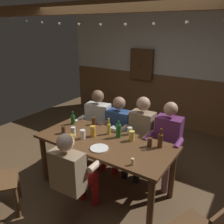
# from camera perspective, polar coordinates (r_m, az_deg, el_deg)

# --- Properties ---
(ground_plane) EXTENTS (6.77, 6.77, 0.00)m
(ground_plane) POSITION_cam_1_polar(r_m,az_deg,el_deg) (3.58, -2.40, -18.52)
(ground_plane) COLOR brown
(back_wall_upper) EXTENTS (5.64, 0.12, 1.36)m
(back_wall_upper) POSITION_cam_1_polar(r_m,az_deg,el_deg) (5.38, 16.15, 15.63)
(back_wall_upper) COLOR silver
(back_wall_wainscot) EXTENTS (5.64, 0.12, 1.19)m
(back_wall_wainscot) POSITION_cam_1_polar(r_m,az_deg,el_deg) (5.61, 14.88, 2.57)
(back_wall_wainscot) COLOR brown
(back_wall_wainscot) RESTS_ON ground_plane
(ceiling_beam) EXTENTS (5.08, 0.14, 0.16)m
(ceiling_beam) POSITION_cam_1_polar(r_m,az_deg,el_deg) (3.06, 0.71, 24.61)
(ceiling_beam) COLOR brown
(dining_table) EXTENTS (1.91, 0.85, 0.78)m
(dining_table) POSITION_cam_1_polar(r_m,az_deg,el_deg) (3.25, -1.90, -8.68)
(dining_table) COLOR brown
(dining_table) RESTS_ON ground_plane
(person_0) EXTENTS (0.60, 0.59, 1.23)m
(person_0) POSITION_cam_1_polar(r_m,az_deg,el_deg) (4.06, -3.81, -2.38)
(person_0) COLOR silver
(person_0) RESTS_ON ground_plane
(person_1) EXTENTS (0.57, 0.54, 1.18)m
(person_1) POSITION_cam_1_polar(r_m,az_deg,el_deg) (3.84, 1.18, -4.15)
(person_1) COLOR #2D4C84
(person_1) RESTS_ON ground_plane
(person_2) EXTENTS (0.51, 0.52, 1.25)m
(person_2) POSITION_cam_1_polar(r_m,az_deg,el_deg) (3.64, 6.87, -5.14)
(person_2) COLOR #997F60
(person_2) RESTS_ON ground_plane
(person_3) EXTENTS (0.53, 0.54, 1.25)m
(person_3) POSITION_cam_1_polar(r_m,az_deg,el_deg) (3.50, 13.27, -6.73)
(person_3) COLOR #6B2D66
(person_3) RESTS_ON ground_plane
(person_4) EXTENTS (0.55, 0.54, 1.17)m
(person_4) POSITION_cam_1_polar(r_m,az_deg,el_deg) (2.85, -9.64, -14.29)
(person_4) COLOR #997F60
(person_4) RESTS_ON ground_plane
(table_candle) EXTENTS (0.04, 0.04, 0.08)m
(table_candle) POSITION_cam_1_polar(r_m,az_deg,el_deg) (2.67, 5.09, -12.05)
(table_candle) COLOR #F9E08C
(table_candle) RESTS_ON dining_table
(condiment_caddy) EXTENTS (0.14, 0.10, 0.05)m
(condiment_caddy) POSITION_cam_1_polar(r_m,az_deg,el_deg) (3.47, 0.73, -4.23)
(condiment_caddy) COLOR #B2B7BC
(condiment_caddy) RESTS_ON dining_table
(plate_0) EXTENTS (0.24, 0.24, 0.01)m
(plate_0) POSITION_cam_1_polar(r_m,az_deg,el_deg) (2.99, -3.14, -8.90)
(plate_0) COLOR white
(plate_0) RESTS_ON dining_table
(bottle_0) EXTENTS (0.07, 0.07, 0.21)m
(bottle_0) POSITION_cam_1_polar(r_m,az_deg,el_deg) (3.73, -9.56, -1.78)
(bottle_0) COLOR #195923
(bottle_0) RESTS_ON dining_table
(bottle_1) EXTENTS (0.06, 0.06, 0.26)m
(bottle_1) POSITION_cam_1_polar(r_m,az_deg,el_deg) (3.04, 11.78, -6.81)
(bottle_1) COLOR #593314
(bottle_1) RESTS_ON dining_table
(bottle_2) EXTENTS (0.07, 0.07, 0.25)m
(bottle_2) POSITION_cam_1_polar(r_m,az_deg,el_deg) (3.24, 1.61, -4.57)
(bottle_2) COLOR #195923
(bottle_2) RESTS_ON dining_table
(bottle_3) EXTENTS (0.06, 0.06, 0.24)m
(bottle_3) POSITION_cam_1_polar(r_m,az_deg,el_deg) (3.34, -0.81, -4.03)
(bottle_3) COLOR gold
(bottle_3) RESTS_ON dining_table
(pint_glass_0) EXTENTS (0.08, 0.08, 0.10)m
(pint_glass_0) POSITION_cam_1_polar(r_m,az_deg,el_deg) (3.19, -9.87, -6.35)
(pint_glass_0) COLOR gold
(pint_glass_0) RESTS_ON dining_table
(pint_glass_1) EXTENTS (0.08, 0.08, 0.13)m
(pint_glass_1) POSITION_cam_1_polar(r_m,az_deg,el_deg) (3.24, -7.20, -5.45)
(pint_glass_1) COLOR white
(pint_glass_1) RESTS_ON dining_table
(pint_glass_2) EXTENTS (0.08, 0.08, 0.16)m
(pint_glass_2) POSITION_cam_1_polar(r_m,az_deg,el_deg) (3.29, -4.73, -4.73)
(pint_glass_2) COLOR gold
(pint_glass_2) RESTS_ON dining_table
(pint_glass_3) EXTENTS (0.06, 0.06, 0.12)m
(pint_glass_3) POSITION_cam_1_polar(r_m,az_deg,el_deg) (3.06, 9.24, -7.34)
(pint_glass_3) COLOR #4C2D19
(pint_glass_3) RESTS_ON dining_table
(pint_glass_4) EXTENTS (0.07, 0.07, 0.12)m
(pint_glass_4) POSITION_cam_1_polar(r_m,az_deg,el_deg) (3.68, -4.45, -2.21)
(pint_glass_4) COLOR #4C2D19
(pint_glass_4) RESTS_ON dining_table
(pint_glass_5) EXTENTS (0.08, 0.08, 0.14)m
(pint_glass_5) POSITION_cam_1_polar(r_m,az_deg,el_deg) (3.17, 4.87, -5.85)
(pint_glass_5) COLOR #E5C64C
(pint_glass_5) RESTS_ON dining_table
(pint_glass_6) EXTENTS (0.06, 0.06, 0.11)m
(pint_glass_6) POSITION_cam_1_polar(r_m,az_deg,el_deg) (3.45, -11.83, -4.29)
(pint_glass_6) COLOR #4C2D19
(pint_glass_6) RESTS_ON dining_table
(pint_glass_7) EXTENTS (0.07, 0.07, 0.14)m
(pint_glass_7) POSITION_cam_1_polar(r_m,az_deg,el_deg) (3.33, -9.48, -4.77)
(pint_glass_7) COLOR white
(pint_glass_7) RESTS_ON dining_table
(pint_glass_8) EXTENTS (0.07, 0.07, 0.11)m
(pint_glass_8) POSITION_cam_1_polar(r_m,az_deg,el_deg) (3.35, 4.40, -4.64)
(pint_glass_8) COLOR white
(pint_glass_8) RESTS_ON dining_table
(wall_dart_cabinet) EXTENTS (0.56, 0.15, 0.70)m
(wall_dart_cabinet) POSITION_cam_1_polar(r_m,az_deg,el_deg) (5.61, 7.32, 11.56)
(wall_dart_cabinet) COLOR brown
(string_lights) EXTENTS (3.98, 0.04, 0.13)m
(string_lights) POSITION_cam_1_polar(r_m,az_deg,el_deg) (3.01, 0.14, 21.34)
(string_lights) COLOR #F9EAB2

